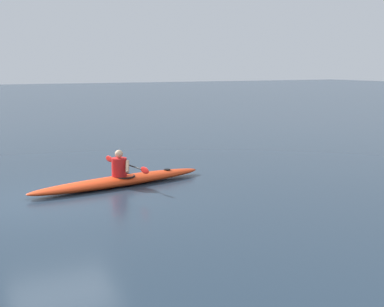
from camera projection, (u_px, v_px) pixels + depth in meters
The scene contains 3 objects.
ground_plane at pixel (60, 200), 11.86m from camera, with size 160.00×160.00×0.00m, color #1E2D3D.
kayak at pixel (120, 181), 13.23m from camera, with size 5.03×1.50×0.27m.
kayaker at pixel (120, 165), 13.16m from camera, with size 0.61×2.31×0.70m.
Camera 1 is at (2.31, 11.68, 3.13)m, focal length 46.90 mm.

